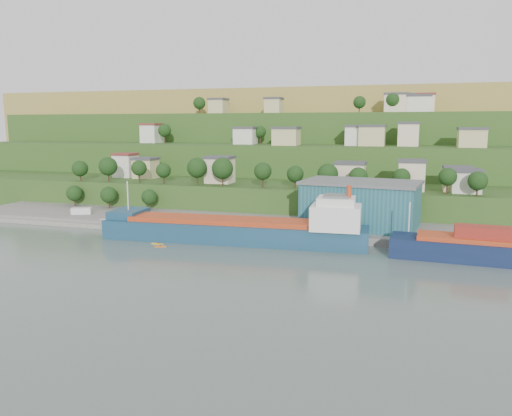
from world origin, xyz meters
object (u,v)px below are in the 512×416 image
at_px(caravan, 82,212).
at_px(kayak_orange, 160,246).
at_px(cargo_ship_near, 241,231).
at_px(warehouse, 361,204).

relative_size(caravan, kayak_orange, 2.10).
height_order(cargo_ship_near, kayak_orange, cargo_ship_near).
height_order(cargo_ship_near, warehouse, cargo_ship_near).
height_order(warehouse, caravan, warehouse).
height_order(cargo_ship_near, caravan, cargo_ship_near).
relative_size(warehouse, kayak_orange, 11.58).
distance_m(caravan, kayak_orange, 47.27).
relative_size(cargo_ship_near, warehouse, 2.09).
relative_size(cargo_ship_near, kayak_orange, 24.19).
bearing_deg(cargo_ship_near, kayak_orange, -152.19).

